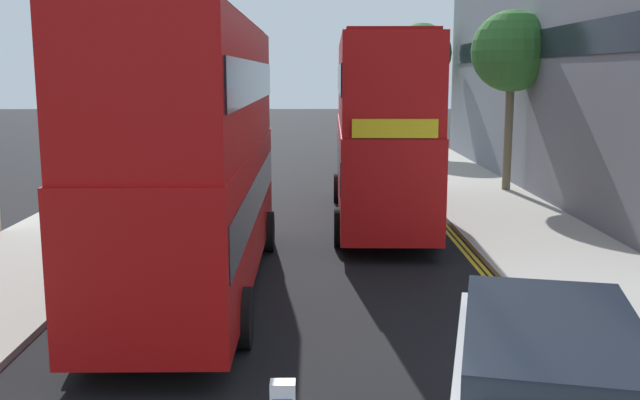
{
  "coord_description": "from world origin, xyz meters",
  "views": [
    {
      "loc": [
        0.33,
        -4.71,
        4.55
      ],
      "look_at": [
        0.5,
        11.0,
        1.8
      ],
      "focal_mm": 40.67,
      "sensor_mm": 36.0,
      "label": 1
    }
  ],
  "objects": [
    {
      "name": "double_decker_bus_oncoming",
      "position": [
        2.4,
        17.46,
        3.03
      ],
      "size": [
        3.02,
        10.87,
        5.64
      ],
      "color": "#B20F0F",
      "rests_on": "ground"
    },
    {
      "name": "street_tree_mid",
      "position": [
        6.54,
        36.97,
        5.62
      ],
      "size": [
        3.38,
        3.38,
        7.23
      ],
      "color": "#6B6047",
      "rests_on": "sidewalk_right"
    },
    {
      "name": "kerb_line_inner",
      "position": [
        4.24,
        14.0,
        0.0
      ],
      "size": [
        0.1,
        56.0,
        0.01
      ],
      "primitive_type": "cube",
      "color": "yellow",
      "rests_on": "ground"
    },
    {
      "name": "double_decker_bus_away",
      "position": [
        -2.08,
        10.24,
        3.03
      ],
      "size": [
        2.82,
        10.82,
        5.64
      ],
      "color": "#B20F0F",
      "rests_on": "ground"
    },
    {
      "name": "sidewalk_right",
      "position": [
        6.5,
        16.0,
        0.07
      ],
      "size": [
        4.0,
        80.0,
        0.14
      ],
      "primitive_type": "cube",
      "color": "#ADA89E",
      "rests_on": "ground"
    },
    {
      "name": "street_tree_near",
      "position": [
        7.81,
        22.8,
        5.33
      ],
      "size": [
        3.04,
        3.04,
        6.76
      ],
      "color": "#6B6047",
      "rests_on": "sidewalk_right"
    },
    {
      "name": "pedestrian_far",
      "position": [
        5.23,
        27.9,
        0.99
      ],
      "size": [
        0.34,
        0.22,
        1.62
      ],
      "color": "#2D2D38",
      "rests_on": "sidewalk_right"
    },
    {
      "name": "kerb_line_outer",
      "position": [
        4.4,
        14.0,
        0.0
      ],
      "size": [
        0.1,
        56.0,
        0.01
      ],
      "primitive_type": "cube",
      "color": "yellow",
      "rests_on": "ground"
    },
    {
      "name": "sidewalk_left",
      "position": [
        -6.5,
        16.0,
        0.07
      ],
      "size": [
        4.0,
        80.0,
        0.14
      ],
      "primitive_type": "cube",
      "color": "#ADA89E",
      "rests_on": "ground"
    }
  ]
}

